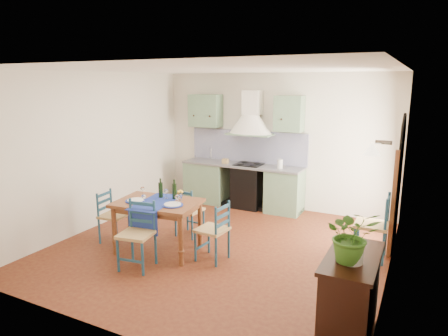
{
  "coord_description": "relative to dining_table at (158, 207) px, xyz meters",
  "views": [
    {
      "loc": [
        2.78,
        -5.35,
        2.61
      ],
      "look_at": [
        -0.08,
        0.3,
        1.25
      ],
      "focal_mm": 32.0,
      "sensor_mm": 36.0,
      "label": 1
    }
  ],
  "objects": [
    {
      "name": "ceiling",
      "position": [
        0.8,
        0.55,
        2.09
      ],
      "size": [
        5.0,
        5.0,
        0.01
      ],
      "primitive_type": "cube",
      "color": "white",
      "rests_on": "back_wall"
    },
    {
      "name": "dining_table",
      "position": [
        0.0,
        0.0,
        0.0
      ],
      "size": [
        1.36,
        1.05,
        1.13
      ],
      "color": "brown",
      "rests_on": "ground"
    },
    {
      "name": "left_wall",
      "position": [
        -1.7,
        0.55,
        0.68
      ],
      "size": [
        0.04,
        5.0,
        2.8
      ],
      "primitive_type": "cube",
      "color": "beige",
      "rests_on": "ground"
    },
    {
      "name": "chair_left",
      "position": [
        -0.91,
        -0.02,
        -0.27
      ],
      "size": [
        0.43,
        0.43,
        0.86
      ],
      "color": "navy",
      "rests_on": "ground"
    },
    {
      "name": "potted_plant",
      "position": [
        3.06,
        -1.1,
        0.49
      ],
      "size": [
        0.6,
        0.57,
        0.54
      ],
      "primitive_type": "imported",
      "rotation": [
        0.0,
        0.0,
        0.37
      ],
      "color": "#3B7321",
      "rests_on": "sideboard"
    },
    {
      "name": "sideboard",
      "position": [
        3.06,
        -0.96,
        -0.21
      ],
      "size": [
        0.5,
        1.05,
        0.94
      ],
      "color": "black",
      "rests_on": "ground"
    },
    {
      "name": "back_wall",
      "position": [
        0.33,
        2.84,
        0.33
      ],
      "size": [
        5.0,
        0.96,
        2.8
      ],
      "color": "beige",
      "rests_on": "ground"
    },
    {
      "name": "chair_spare",
      "position": [
        3.03,
        1.23,
        -0.2
      ],
      "size": [
        0.48,
        0.48,
        1.01
      ],
      "color": "navy",
      "rests_on": "ground"
    },
    {
      "name": "floor",
      "position": [
        0.8,
        0.55,
        -0.72
      ],
      "size": [
        5.0,
        5.0,
        0.0
      ],
      "primitive_type": "plane",
      "color": "#47160F",
      "rests_on": "ground"
    },
    {
      "name": "chair_near",
      "position": [
        0.07,
        -0.58,
        -0.22
      ],
      "size": [
        0.52,
        0.52,
        0.96
      ],
      "color": "navy",
      "rests_on": "ground"
    },
    {
      "name": "right_wall",
      "position": [
        3.29,
        0.83,
        0.62
      ],
      "size": [
        0.26,
        5.0,
        2.8
      ],
      "color": "beige",
      "rests_on": "ground"
    },
    {
      "name": "chair_far",
      "position": [
        0.08,
        0.76,
        -0.27
      ],
      "size": [
        0.43,
        0.43,
        0.86
      ],
      "color": "navy",
      "rests_on": "ground"
    },
    {
      "name": "chair_right",
      "position": [
        0.93,
        0.1,
        -0.25
      ],
      "size": [
        0.45,
        0.45,
        0.9
      ],
      "color": "navy",
      "rests_on": "ground"
    }
  ]
}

